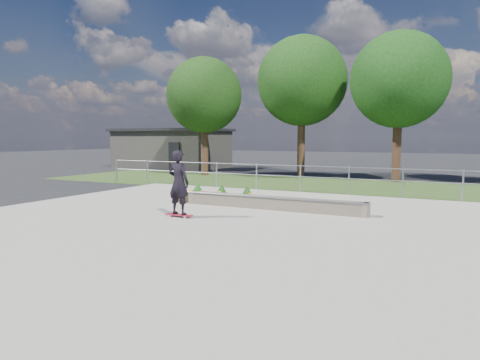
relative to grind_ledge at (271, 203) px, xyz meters
name	(u,v)px	position (x,y,z in m)	size (l,w,h in m)	color
ground	(207,227)	(-0.59, -2.94, -0.26)	(120.00, 120.00, 0.00)	black
grass_verge	(323,185)	(-0.59, 8.06, -0.25)	(30.00, 8.00, 0.02)	#2C431B
concrete_slab	(207,226)	(-0.59, -2.94, -0.23)	(15.00, 15.00, 0.06)	gray
fence	(300,175)	(-0.59, 4.56, 0.51)	(20.06, 0.06, 1.20)	#969A9E
building	(172,148)	(-14.58, 15.05, 1.25)	(8.40, 5.40, 3.00)	#302E2B
tree_far_left	(204,95)	(-8.59, 10.06, 4.59)	(4.55, 4.55, 7.15)	#362115
tree_mid_left	(302,81)	(-3.09, 12.06, 5.34)	(5.25, 5.25, 8.25)	#382216
tree_mid_right	(399,80)	(2.41, 11.06, 4.97)	(4.90, 4.90, 7.70)	#341E14
grind_ledge	(271,203)	(0.00, 0.00, 0.00)	(6.00, 0.44, 0.43)	brown
planter_bed	(219,197)	(-2.21, 0.55, -0.02)	(3.00, 1.20, 0.61)	black
skateboarder	(179,183)	(-1.83, -2.43, 0.78)	(0.80, 0.47, 1.90)	silver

